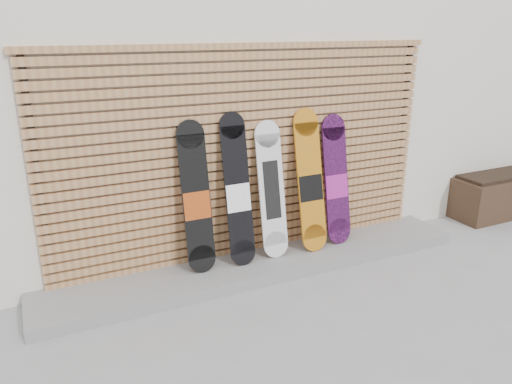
% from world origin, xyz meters
% --- Properties ---
extents(ground, '(80.00, 80.00, 0.00)m').
position_xyz_m(ground, '(0.00, 0.00, 0.00)').
color(ground, gray).
rests_on(ground, ground).
extents(building, '(12.00, 5.00, 3.60)m').
position_xyz_m(building, '(0.50, 3.50, 1.80)').
color(building, beige).
rests_on(building, ground).
extents(concrete_step, '(4.60, 0.70, 0.12)m').
position_xyz_m(concrete_step, '(-0.15, 0.68, 0.06)').
color(concrete_step, gray).
rests_on(concrete_step, ground).
extents(slat_wall, '(4.26, 0.08, 2.29)m').
position_xyz_m(slat_wall, '(-0.15, 0.97, 1.21)').
color(slat_wall, '#A16E43').
rests_on(slat_wall, ground).
extents(planter_box, '(1.30, 0.54, 0.58)m').
position_xyz_m(planter_box, '(3.42, 0.76, 0.29)').
color(planter_box, '#312115').
rests_on(planter_box, ground).
extents(snowboard_0, '(0.28, 0.29, 1.49)m').
position_xyz_m(snowboard_0, '(-0.80, 0.80, 0.85)').
color(snowboard_0, black).
rests_on(snowboard_0, concrete_step).
extents(snowboard_1, '(0.27, 0.32, 1.54)m').
position_xyz_m(snowboard_1, '(-0.37, 0.78, 0.87)').
color(snowboard_1, black).
rests_on(snowboard_1, concrete_step).
extents(snowboard_2, '(0.28, 0.30, 1.42)m').
position_xyz_m(snowboard_2, '(0.02, 0.80, 0.83)').
color(snowboard_2, silver).
rests_on(snowboard_2, concrete_step).
extents(snowboard_3, '(0.30, 0.35, 1.51)m').
position_xyz_m(snowboard_3, '(0.47, 0.77, 0.86)').
color(snowboard_3, '#B86D13').
rests_on(snowboard_3, concrete_step).
extents(snowboard_4, '(0.29, 0.30, 1.43)m').
position_xyz_m(snowboard_4, '(0.82, 0.80, 0.82)').
color(snowboard_4, black).
rests_on(snowboard_4, concrete_step).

